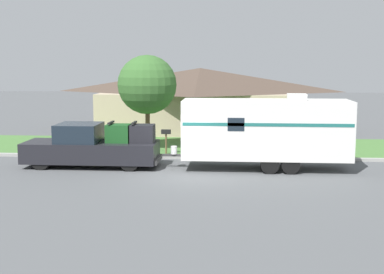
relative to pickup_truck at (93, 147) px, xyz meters
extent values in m
plane|color=#515456|center=(4.14, -1.46, -0.90)|extent=(120.00, 120.00, 0.00)
cube|color=#999993|center=(4.14, 2.29, -0.83)|extent=(80.00, 0.30, 0.14)
cube|color=#477538|center=(4.14, 5.94, -0.89)|extent=(80.00, 7.00, 0.03)
cube|color=tan|center=(4.00, 13.22, 0.42)|extent=(12.91, 7.66, 2.66)
pyramid|color=#4C3D33|center=(4.00, 13.22, 2.55)|extent=(13.95, 8.28, 1.60)
cube|color=#4C3828|center=(4.00, 9.42, 0.15)|extent=(1.00, 0.06, 2.10)
cylinder|color=black|center=(-2.11, -0.87, -0.47)|extent=(0.87, 0.28, 0.87)
cylinder|color=black|center=(-2.11, 0.87, -0.47)|extent=(0.87, 0.28, 0.87)
cylinder|color=black|center=(1.84, -0.87, -0.47)|extent=(0.87, 0.28, 0.87)
cylinder|color=black|center=(1.84, 0.87, -0.47)|extent=(0.87, 0.28, 0.87)
cube|color=black|center=(-1.26, 0.00, -0.22)|extent=(3.61, 2.09, 0.89)
cube|color=#19232D|center=(-0.61, 0.00, 0.64)|extent=(1.88, 1.93, 0.82)
cube|color=black|center=(1.73, 0.00, -0.22)|extent=(2.37, 2.09, 0.89)
cube|color=#333333|center=(2.97, 0.00, -0.54)|extent=(0.12, 1.88, 0.20)
cube|color=#194C1E|center=(1.20, 0.00, 0.63)|extent=(1.09, 0.88, 0.80)
cube|color=black|center=(0.86, 0.00, 1.11)|extent=(0.10, 0.97, 0.08)
cube|color=black|center=(2.25, 0.00, 0.63)|extent=(1.09, 0.88, 0.80)
cube|color=black|center=(1.90, 0.00, 1.11)|extent=(0.10, 0.97, 0.08)
cylinder|color=black|center=(7.87, -0.97, -0.51)|extent=(0.79, 0.22, 0.79)
cylinder|color=black|center=(7.87, 0.97, -0.51)|extent=(0.79, 0.22, 0.79)
cylinder|color=black|center=(8.74, -0.97, -0.51)|extent=(0.79, 0.22, 0.79)
cylinder|color=black|center=(8.74, 0.97, -0.51)|extent=(0.79, 0.22, 0.79)
cube|color=silver|center=(7.73, 0.00, 0.89)|extent=(7.26, 2.21, 2.53)
cube|color=#1E6660|center=(7.73, -1.11, 1.20)|extent=(7.11, 0.01, 0.14)
cube|color=#383838|center=(3.63, 0.00, -0.33)|extent=(0.93, 0.12, 0.10)
cylinder|color=silver|center=(3.68, 0.00, -0.10)|extent=(0.28, 0.28, 0.36)
cube|color=silver|center=(9.03, 0.00, 2.29)|extent=(0.80, 0.68, 0.28)
cube|color=#19232D|center=(6.42, -1.11, 1.20)|extent=(0.70, 0.01, 0.56)
cylinder|color=brown|center=(2.91, 3.30, -0.37)|extent=(0.09, 0.09, 1.07)
cube|color=black|center=(2.91, 3.30, 0.28)|extent=(0.48, 0.20, 0.22)
cylinder|color=brown|center=(1.74, 4.74, 0.26)|extent=(0.24, 0.24, 2.32)
sphere|color=#38662D|center=(1.74, 4.74, 2.59)|extent=(3.13, 3.13, 3.13)
camera|label=1|loc=(6.32, -23.34, 3.84)|focal=50.00mm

